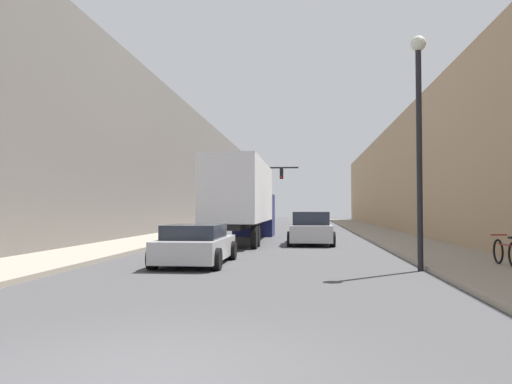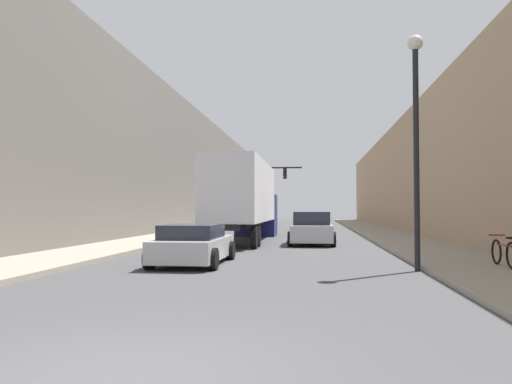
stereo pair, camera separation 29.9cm
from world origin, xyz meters
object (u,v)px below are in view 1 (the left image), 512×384
object	(u,v)px
suv_car	(311,229)
parked_bicycle	(506,252)
semi_truck	(244,198)
street_lamp	(419,119)
sedan_car	(196,245)
traffic_signal_gantry	(250,183)

from	to	relation	value
suv_car	parked_bicycle	size ratio (longest dim) A/B	2.71
semi_truck	street_lamp	size ratio (longest dim) A/B	1.94
sedan_car	suv_car	distance (m)	10.04
suv_car	semi_truck	bearing A→B (deg)	153.20
traffic_signal_gantry	street_lamp	distance (m)	29.26
traffic_signal_gantry	street_lamp	size ratio (longest dim) A/B	0.88
suv_car	traffic_signal_gantry	size ratio (longest dim) A/B	0.84
suv_car	street_lamp	size ratio (longest dim) A/B	0.74
street_lamp	semi_truck	bearing A→B (deg)	118.21
sedan_car	street_lamp	world-z (taller)	street_lamp
sedan_car	suv_car	xyz separation A→B (m)	(3.67, 9.35, 0.15)
semi_truck	parked_bicycle	distance (m)	15.10
semi_truck	parked_bicycle	bearing A→B (deg)	-53.69
sedan_car	parked_bicycle	size ratio (longest dim) A/B	2.35
semi_truck	sedan_car	bearing A→B (deg)	-90.51
traffic_signal_gantry	parked_bicycle	distance (m)	30.07
traffic_signal_gantry	sedan_car	bearing A→B (deg)	-87.11
suv_car	traffic_signal_gantry	world-z (taller)	traffic_signal_gantry
traffic_signal_gantry	street_lamp	xyz separation A→B (m)	(8.01, -28.14, 0.31)
suv_car	street_lamp	bearing A→B (deg)	-74.03
street_lamp	parked_bicycle	bearing A→B (deg)	2.84
semi_truck	suv_car	bearing A→B (deg)	-26.80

